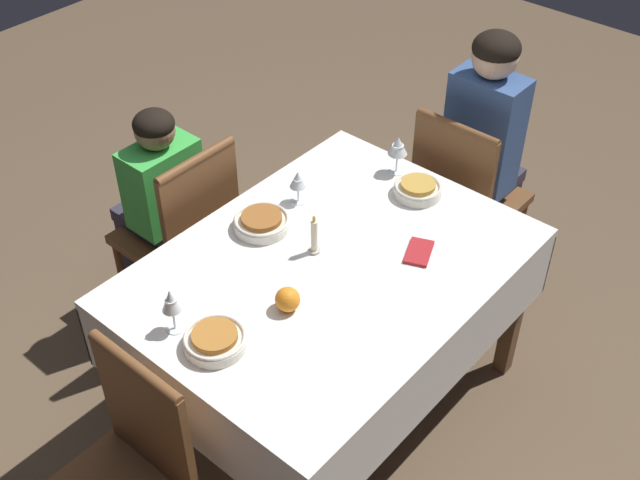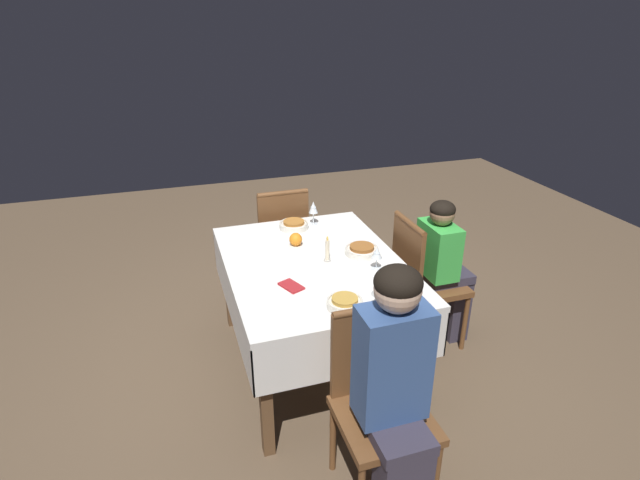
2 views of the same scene
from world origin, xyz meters
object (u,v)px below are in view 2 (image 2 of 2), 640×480
(person_adult_denim, at_px, (396,386))
(person_child_green, at_px, (445,265))
(wine_glass_north, at_px, (377,254))
(wine_glass_west, at_px, (313,208))
(wine_glass_east, at_px, (379,289))
(bowl_west, at_px, (294,225))
(chair_east, at_px, (379,396))
(chair_west, at_px, (281,237))
(dining_table, at_px, (314,275))
(chair_north, at_px, (422,277))
(bowl_north, at_px, (362,250))
(bowl_east, at_px, (344,303))
(candle_centerpiece, at_px, (327,252))
(orange_fruit, at_px, (296,239))
(napkin_red_folded, at_px, (291,286))

(person_adult_denim, height_order, person_child_green, person_adult_denim)
(person_adult_denim, relative_size, wine_glass_north, 8.97)
(person_adult_denim, xyz_separation_m, wine_glass_west, (-1.64, 0.15, 0.17))
(wine_glass_east, bearing_deg, bowl_west, -173.19)
(chair_east, bearing_deg, wine_glass_west, 84.31)
(chair_west, height_order, person_child_green, person_child_green)
(dining_table, relative_size, bowl_west, 6.92)
(chair_west, bearing_deg, person_child_green, 134.81)
(chair_north, height_order, bowl_north, chair_north)
(dining_table, relative_size, wine_glass_east, 8.55)
(dining_table, distance_m, chair_north, 0.77)
(person_child_green, bearing_deg, wine_glass_east, 128.74)
(bowl_east, distance_m, bowl_north, 0.62)
(dining_table, xyz_separation_m, chair_north, (-0.02, 0.76, -0.15))
(person_adult_denim, relative_size, wine_glass_east, 7.63)
(chair_west, distance_m, wine_glass_east, 1.58)
(wine_glass_east, relative_size, bowl_north, 0.78)
(chair_north, relative_size, person_adult_denim, 0.75)
(chair_east, distance_m, bowl_east, 0.49)
(candle_centerpiece, bearing_deg, wine_glass_east, 7.10)
(candle_centerpiece, bearing_deg, dining_table, -101.45)
(bowl_west, height_order, orange_fruit, orange_fruit)
(wine_glass_east, relative_size, orange_fruit, 1.94)
(person_adult_denim, height_order, bowl_east, person_adult_denim)
(bowl_east, height_order, wine_glass_east, wine_glass_east)
(dining_table, bearing_deg, wine_glass_east, 14.33)
(wine_glass_east, bearing_deg, chair_west, -174.94)
(chair_north, xyz_separation_m, bowl_east, (0.55, -0.76, 0.27))
(chair_west, distance_m, person_child_green, 1.29)
(napkin_red_folded, bearing_deg, chair_north, 105.68)
(bowl_east, relative_size, wine_glass_west, 1.10)
(chair_east, bearing_deg, bowl_west, 90.10)
(bowl_east, bearing_deg, person_child_green, 120.59)
(orange_fruit, bearing_deg, person_child_green, 76.34)
(wine_glass_east, xyz_separation_m, orange_fruit, (-0.85, -0.19, -0.08))
(orange_fruit, bearing_deg, dining_table, 9.11)
(person_child_green, relative_size, bowl_north, 4.98)
(wine_glass_east, bearing_deg, napkin_red_folded, -134.21)
(bowl_east, bearing_deg, wine_glass_north, 135.70)
(bowl_east, relative_size, candle_centerpiece, 1.14)
(person_child_green, bearing_deg, bowl_east, 120.59)
(bowl_east, bearing_deg, bowl_north, 149.43)
(chair_west, height_order, bowl_east, chair_west)
(wine_glass_east, xyz_separation_m, bowl_north, (-0.61, 0.16, -0.09))
(wine_glass_north, bearing_deg, bowl_east, -44.30)
(person_adult_denim, bearing_deg, bowl_east, 92.69)
(chair_east, distance_m, orange_fruit, 1.22)
(chair_north, height_order, bowl_east, chair_north)
(wine_glass_west, xyz_separation_m, orange_fruit, (0.30, -0.21, -0.08))
(person_child_green, height_order, orange_fruit, person_child_green)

